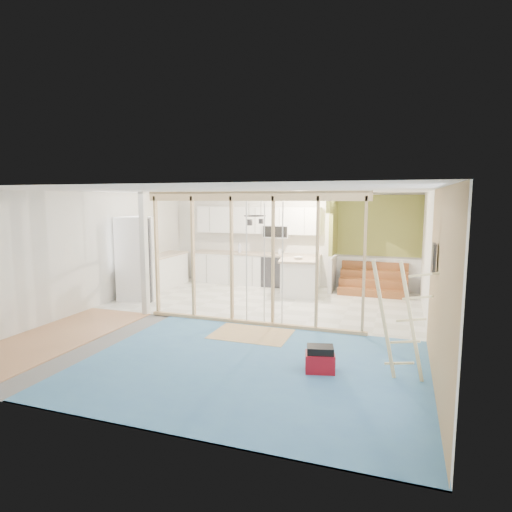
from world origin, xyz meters
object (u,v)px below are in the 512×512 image
(ladder, at_px, (401,320))
(fridge, at_px, (138,258))
(toolbox, at_px, (320,360))
(island, at_px, (299,278))

(ladder, bearing_deg, fridge, 164.14)
(fridge, relative_size, toolbox, 4.32)
(fridge, bearing_deg, toolbox, -52.14)
(island, relative_size, toolbox, 2.39)
(toolbox, bearing_deg, ladder, -5.74)
(fridge, bearing_deg, island, 1.21)
(fridge, height_order, toolbox, fridge)
(island, xyz_separation_m, toolbox, (1.38, -4.56, -0.29))
(fridge, bearing_deg, ladder, -46.49)
(fridge, distance_m, island, 4.01)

